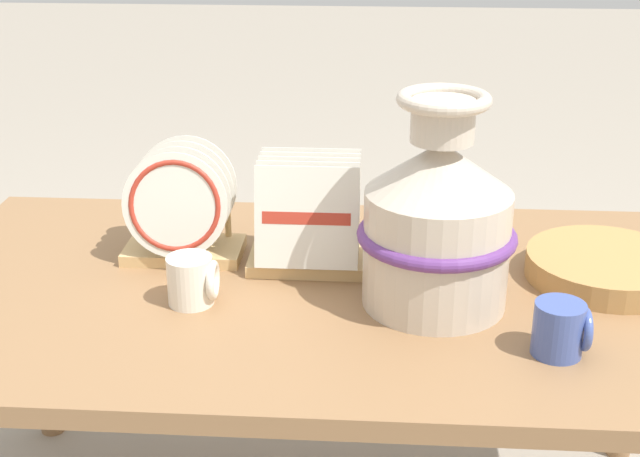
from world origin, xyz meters
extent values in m
cube|color=olive|center=(0.00, 0.00, 0.56)|extent=(1.44, 0.80, 0.03)
cylinder|color=olive|center=(-0.67, 0.35, 0.27)|extent=(0.06, 0.06, 0.55)
cylinder|color=olive|center=(0.67, 0.35, 0.27)|extent=(0.06, 0.06, 0.55)
cylinder|color=beige|center=(0.20, -0.05, 0.68)|extent=(0.24, 0.24, 0.20)
cone|color=beige|center=(0.20, -0.05, 0.82)|extent=(0.24, 0.24, 0.08)
cylinder|color=beige|center=(0.20, -0.05, 0.90)|extent=(0.10, 0.10, 0.07)
torus|color=beige|center=(0.20, -0.05, 0.93)|extent=(0.15, 0.15, 0.02)
torus|color=#60337A|center=(0.20, -0.05, 0.71)|extent=(0.26, 0.26, 0.02)
cube|color=tan|center=(-0.26, 0.11, 0.59)|extent=(0.22, 0.12, 0.02)
cylinder|color=tan|center=(-0.34, 0.16, 0.65)|extent=(0.01, 0.01, 0.08)
cylinder|color=tan|center=(-0.19, 0.16, 0.65)|extent=(0.01, 0.01, 0.08)
cylinder|color=silver|center=(-0.26, 0.06, 0.70)|extent=(0.19, 0.04, 0.19)
torus|color=#B23323|center=(-0.26, 0.06, 0.70)|extent=(0.17, 0.04, 0.17)
cylinder|color=silver|center=(-0.26, 0.10, 0.70)|extent=(0.19, 0.04, 0.19)
cylinder|color=silver|center=(-0.26, 0.13, 0.70)|extent=(0.19, 0.04, 0.19)
cylinder|color=silver|center=(-0.26, 0.16, 0.70)|extent=(0.19, 0.04, 0.19)
cube|color=tan|center=(-0.03, 0.08, 0.59)|extent=(0.22, 0.12, 0.02)
cylinder|color=tan|center=(-0.10, 0.13, 0.65)|extent=(0.01, 0.01, 0.08)
cylinder|color=tan|center=(0.05, 0.13, 0.65)|extent=(0.01, 0.01, 0.08)
cube|color=silver|center=(-0.03, 0.03, 0.70)|extent=(0.18, 0.04, 0.18)
cube|color=silver|center=(-0.03, 0.06, 0.70)|extent=(0.18, 0.04, 0.18)
cube|color=silver|center=(-0.03, 0.08, 0.70)|extent=(0.18, 0.04, 0.18)
cube|color=silver|center=(-0.03, 0.11, 0.70)|extent=(0.18, 0.04, 0.18)
cube|color=silver|center=(-0.03, 0.13, 0.70)|extent=(0.18, 0.04, 0.18)
cube|color=#B23323|center=(-0.03, 0.03, 0.70)|extent=(0.15, 0.01, 0.02)
cylinder|color=#AD7F47|center=(0.51, 0.07, 0.59)|extent=(0.28, 0.28, 0.01)
cylinder|color=#AD7F47|center=(0.51, 0.07, 0.60)|extent=(0.28, 0.28, 0.01)
cylinder|color=#AD7F47|center=(0.51, 0.07, 0.60)|extent=(0.28, 0.28, 0.01)
cylinder|color=#AD7F47|center=(0.51, 0.07, 0.61)|extent=(0.28, 0.28, 0.01)
cylinder|color=#AD7F47|center=(0.51, 0.07, 0.62)|extent=(0.28, 0.28, 0.01)
cylinder|color=silver|center=(-0.21, -0.08, 0.62)|extent=(0.08, 0.08, 0.08)
torus|color=silver|center=(-0.17, -0.08, 0.63)|extent=(0.01, 0.07, 0.07)
cylinder|color=#42569E|center=(0.37, -0.20, 0.62)|extent=(0.08, 0.08, 0.08)
torus|color=#42569E|center=(0.41, -0.20, 0.63)|extent=(0.01, 0.07, 0.07)
camera|label=1|loc=(0.09, -1.40, 1.28)|focal=50.00mm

